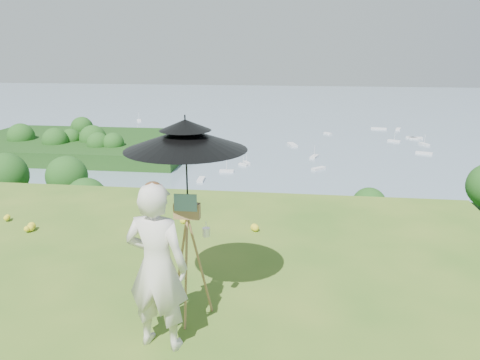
# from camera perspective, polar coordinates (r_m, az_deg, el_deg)

# --- Properties ---
(shoreline_tier) EXTENTS (170.00, 28.00, 8.00)m
(shoreline_tier) POSITION_cam_1_polar(r_m,az_deg,el_deg) (87.27, 4.43, -10.68)
(shoreline_tier) COLOR #736D5C
(shoreline_tier) RESTS_ON bay_water
(bay_water) EXTENTS (700.00, 700.00, 0.00)m
(bay_water) POSITION_cam_1_polar(r_m,az_deg,el_deg) (245.77, 6.54, 7.22)
(bay_water) COLOR slate
(bay_water) RESTS_ON ground
(peninsula) EXTENTS (90.00, 60.00, 12.00)m
(peninsula) POSITION_cam_1_polar(r_m,az_deg,el_deg) (179.22, -18.78, 4.83)
(peninsula) COLOR #10350E
(peninsula) RESTS_ON bay_water
(slope_trees) EXTENTS (110.00, 50.00, 6.00)m
(slope_trees) POSITION_cam_1_polar(r_m,az_deg,el_deg) (42.17, 2.05, -9.47)
(slope_trees) COLOR #204D17
(slope_trees) RESTS_ON forest_slope
(harbor_town) EXTENTS (110.00, 22.00, 5.00)m
(harbor_town) POSITION_cam_1_polar(r_m,az_deg,el_deg) (84.55, 4.52, -6.74)
(harbor_town) COLOR beige
(harbor_town) RESTS_ON shoreline_tier
(moored_boats) EXTENTS (140.00, 140.00, 0.70)m
(moored_boats) POSITION_cam_1_polar(r_m,az_deg,el_deg) (168.75, 1.79, 3.42)
(moored_boats) COLOR silver
(moored_boats) RESTS_ON bay_water
(painter) EXTENTS (0.73, 0.53, 1.85)m
(painter) POSITION_cam_1_polar(r_m,az_deg,el_deg) (5.03, -10.09, -10.39)
(painter) COLOR beige
(painter) RESTS_ON ground
(field_easel) EXTENTS (0.60, 0.60, 1.56)m
(field_easel) POSITION_cam_1_polar(r_m,az_deg,el_deg) (5.54, -6.30, -9.27)
(field_easel) COLOR olive
(field_easel) RESTS_ON ground
(sun_umbrella) EXTENTS (1.45, 1.45, 1.14)m
(sun_umbrella) POSITION_cam_1_polar(r_m,az_deg,el_deg) (5.20, -6.54, 1.66)
(sun_umbrella) COLOR black
(sun_umbrella) RESTS_ON field_easel
(painter_cap) EXTENTS (0.21, 0.25, 0.10)m
(painter_cap) POSITION_cam_1_polar(r_m,az_deg,el_deg) (4.71, -10.60, -0.85)
(painter_cap) COLOR #C96E7C
(painter_cap) RESTS_ON painter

